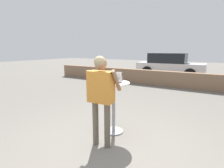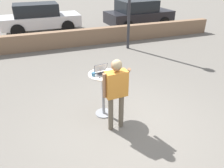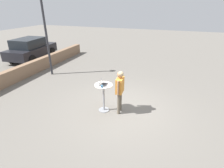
# 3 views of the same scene
# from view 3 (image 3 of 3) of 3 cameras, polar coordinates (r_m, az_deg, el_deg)

# --- Properties ---
(ground_plane) EXTENTS (50.00, 50.00, 0.00)m
(ground_plane) POSITION_cam_3_polar(r_m,az_deg,el_deg) (6.94, 3.55, -8.29)
(ground_plane) COLOR slate
(pavement_kerb) EXTENTS (14.59, 0.35, 0.73)m
(pavement_kerb) POSITION_cam_3_polar(r_m,az_deg,el_deg) (10.14, -31.97, 1.12)
(pavement_kerb) COLOR #84664C
(pavement_kerb) RESTS_ON ground_plane
(cafe_table) EXTENTS (0.67, 0.67, 1.09)m
(cafe_table) POSITION_cam_3_polar(r_m,az_deg,el_deg) (6.53, -2.74, -3.13)
(cafe_table) COLOR gray
(cafe_table) RESTS_ON ground_plane
(laptop) EXTENTS (0.36, 0.33, 0.21)m
(laptop) POSITION_cam_3_polar(r_m,az_deg,el_deg) (6.35, -2.92, 0.16)
(laptop) COLOR #515156
(laptop) RESTS_ON cafe_table
(coffee_mug) EXTENTS (0.11, 0.08, 0.08)m
(coffee_mug) POSITION_cam_3_polar(r_m,az_deg,el_deg) (6.15, -3.32, -0.75)
(coffee_mug) COLOR #336084
(coffee_mug) RESTS_ON cafe_table
(standing_person) EXTENTS (0.60, 0.38, 1.65)m
(standing_person) POSITION_cam_3_polar(r_m,az_deg,el_deg) (6.28, 2.58, -0.95)
(standing_person) COLOR brown
(standing_person) RESTS_ON ground_plane
(parked_car_further_down) EXTENTS (4.02, 2.17, 1.57)m
(parked_car_further_down) POSITION_cam_3_polar(r_m,az_deg,el_deg) (14.40, -24.92, 10.39)
(parked_car_further_down) COLOR black
(parked_car_further_down) RESTS_ON ground_plane
(street_lamp) EXTENTS (0.32, 0.32, 4.43)m
(street_lamp) POSITION_cam_3_polar(r_m,az_deg,el_deg) (10.33, -21.16, 17.92)
(street_lamp) COLOR #2D2D33
(street_lamp) RESTS_ON ground_plane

